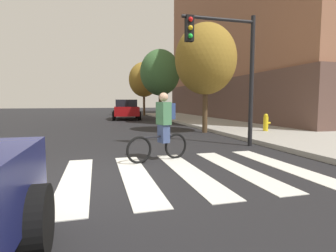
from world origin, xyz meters
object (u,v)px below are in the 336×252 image
(sedan_mid, at_px, (126,109))
(street_tree_far, at_px, (144,80))
(street_tree_near, at_px, (206,59))
(fire_hydrant, at_px, (266,122))
(traffic_light_near, at_px, (229,57))
(street_tree_mid, at_px, (160,73))
(cyclist, at_px, (163,127))

(sedan_mid, distance_m, street_tree_far, 6.69)
(sedan_mid, height_order, street_tree_near, street_tree_near)
(sedan_mid, distance_m, fire_hydrant, 13.06)
(sedan_mid, relative_size, street_tree_near, 0.96)
(traffic_light_near, xyz_separation_m, street_tree_mid, (0.77, 12.62, 0.86))
(fire_hydrant, relative_size, street_tree_near, 0.15)
(traffic_light_near, bearing_deg, street_tree_mid, 86.51)
(sedan_mid, xyz_separation_m, street_tree_mid, (2.44, -2.11, 2.87))
(cyclist, xyz_separation_m, street_tree_mid, (3.27, 13.99, 2.88))
(traffic_light_near, height_order, street_tree_far, street_tree_far)
(fire_hydrant, distance_m, street_tree_mid, 10.76)
(sedan_mid, relative_size, street_tree_mid, 0.88)
(cyclist, height_order, street_tree_far, street_tree_far)
(traffic_light_near, height_order, street_tree_near, street_tree_near)
(cyclist, bearing_deg, traffic_light_near, 28.81)
(sedan_mid, height_order, street_tree_far, street_tree_far)
(cyclist, relative_size, traffic_light_near, 0.40)
(street_tree_mid, bearing_deg, street_tree_far, 89.66)
(traffic_light_near, bearing_deg, sedan_mid, 96.49)
(sedan_mid, bearing_deg, street_tree_mid, -40.78)
(street_tree_near, relative_size, street_tree_far, 0.91)
(sedan_mid, relative_size, fire_hydrant, 6.25)
(street_tree_mid, bearing_deg, traffic_light_near, -93.49)
(sedan_mid, bearing_deg, traffic_light_near, -83.51)
(street_tree_far, bearing_deg, traffic_light_near, -92.31)
(traffic_light_near, relative_size, street_tree_mid, 0.76)
(fire_hydrant, bearing_deg, sedan_mid, 112.43)
(cyclist, bearing_deg, street_tree_far, 81.25)
(cyclist, xyz_separation_m, fire_hydrant, (5.81, 4.03, -0.31))
(street_tree_far, bearing_deg, cyclist, -98.75)
(traffic_light_near, distance_m, street_tree_mid, 12.67)
(street_tree_mid, distance_m, street_tree_far, 7.58)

